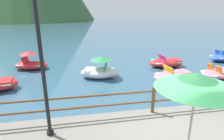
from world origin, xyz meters
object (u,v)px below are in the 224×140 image
(pedal_boat_3, at_px, (174,76))
(pedal_boat_4, at_px, (223,57))
(beach_umbrella, at_px, (197,82))
(pedal_boat_0, at_px, (31,63))
(pedal_boat_5, at_px, (167,62))
(pedal_boat_2, at_px, (100,70))
(pedal_boat_1, at_px, (218,73))
(lamp_post, at_px, (41,54))

(pedal_boat_3, bearing_deg, pedal_boat_4, 29.07)
(beach_umbrella, bearing_deg, pedal_boat_0, 119.33)
(pedal_boat_0, relative_size, pedal_boat_5, 0.95)
(pedal_boat_3, height_order, pedal_boat_4, pedal_boat_3)
(pedal_boat_2, height_order, pedal_boat_5, pedal_boat_2)
(pedal_boat_1, bearing_deg, pedal_boat_2, 169.58)
(pedal_boat_2, height_order, pedal_boat_4, pedal_boat_2)
(pedal_boat_1, distance_m, pedal_boat_2, 7.00)
(beach_umbrella, bearing_deg, pedal_boat_3, 64.02)
(beach_umbrella, xyz_separation_m, pedal_boat_5, (3.77, 8.61, -2.16))
(lamp_post, bearing_deg, pedal_boat_2, 69.16)
(pedal_boat_1, bearing_deg, pedal_boat_4, 46.84)
(lamp_post, bearing_deg, pedal_boat_5, 44.61)
(pedal_boat_2, bearing_deg, pedal_boat_0, 150.49)
(pedal_boat_1, relative_size, pedal_boat_5, 0.96)
(beach_umbrella, distance_m, pedal_boat_5, 9.64)
(pedal_boat_4, bearing_deg, lamp_post, -147.94)
(pedal_boat_3, bearing_deg, beach_umbrella, -115.98)
(pedal_boat_1, height_order, pedal_boat_3, pedal_boat_3)
(pedal_boat_2, distance_m, pedal_boat_3, 4.23)
(pedal_boat_2, xyz_separation_m, pedal_boat_3, (4.03, -1.28, -0.15))
(pedal_boat_1, bearing_deg, pedal_boat_5, 127.30)
(pedal_boat_2, bearing_deg, lamp_post, -110.84)
(lamp_post, relative_size, pedal_boat_5, 1.60)
(lamp_post, relative_size, pedal_boat_2, 1.60)
(pedal_boat_1, relative_size, pedal_boat_2, 0.96)
(pedal_boat_4, bearing_deg, pedal_boat_3, -150.93)
(beach_umbrella, bearing_deg, pedal_boat_1, 46.06)
(pedal_boat_0, xyz_separation_m, pedal_boat_3, (8.36, -3.73, -0.10))
(pedal_boat_5, bearing_deg, pedal_boat_2, -164.47)
(pedal_boat_1, bearing_deg, pedal_boat_3, -179.67)
(beach_umbrella, bearing_deg, pedal_boat_4, 46.33)
(lamp_post, height_order, pedal_boat_5, lamp_post)
(pedal_boat_2, height_order, pedal_boat_3, pedal_boat_2)
(lamp_post, bearing_deg, pedal_boat_1, 25.43)
(pedal_boat_5, bearing_deg, pedal_boat_4, 7.43)
(pedal_boat_5, bearing_deg, pedal_boat_0, 173.23)
(pedal_boat_0, relative_size, pedal_boat_1, 0.99)
(pedal_boat_5, bearing_deg, pedal_boat_1, -52.70)
(beach_umbrella, height_order, pedal_boat_0, beach_umbrella)
(lamp_post, height_order, pedal_boat_3, lamp_post)
(pedal_boat_0, xyz_separation_m, pedal_boat_4, (14.30, -0.43, -0.12))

